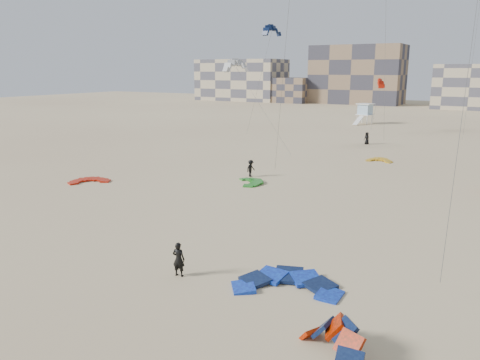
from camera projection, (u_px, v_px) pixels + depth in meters
The scene contains 16 objects.
ground at pixel (157, 295), 22.41m from camera, with size 320.00×320.00×0.00m, color beige.
kite_ground_blue at pixel (287, 287), 23.19m from camera, with size 4.83×5.03×0.75m, color blue, non-canonical shape.
kite_ground_orange at pixel (332, 357), 17.57m from camera, with size 3.29×2.56×2.16m, color #FF1F00, non-canonical shape.
kite_ground_red at pixel (89, 182), 45.00m from camera, with size 3.40×3.60×0.43m, color red, non-canonical shape.
kite_ground_green at pixel (250, 183), 44.56m from camera, with size 3.19×3.38×0.45m, color #228624, non-canonical shape.
kite_ground_yellow at pixel (379, 161), 55.11m from camera, with size 2.75×2.87×0.61m, color gold, non-canonical shape.
kitesurfer_main at pixel (179, 259), 24.30m from camera, with size 0.68×0.44×1.86m, color black.
kitesurfer_c at pixel (251, 168), 47.09m from camera, with size 1.10×0.63×1.70m, color black.
kitesurfer_e at pixel (367, 138), 67.62m from camera, with size 0.86×0.56×1.75m, color black.
kite_fly_grey at pixel (236, 67), 59.89m from camera, with size 12.36×6.88×11.24m.
kite_fly_navy at pixel (272, 32), 70.87m from camera, with size 4.21×6.83×16.45m.
kite_fly_red at pixel (381, 84), 77.73m from camera, with size 3.60×5.55×8.42m.
lifeguard_tower_far at pixel (365, 114), 93.08m from camera, with size 3.35×5.76×4.00m.
condo_west_a at pixel (242, 80), 164.43m from camera, with size 30.00×15.00×14.00m, color #BFAD8C.
condo_west_b at pixel (357, 75), 147.84m from camera, with size 28.00×14.00×18.00m, color #83694F.
condo_fill_left at pixel (291, 90), 153.68m from camera, with size 12.00×10.00×8.00m, color #83694F.
Camera 1 is at (13.73, -15.79, 10.53)m, focal length 35.00 mm.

